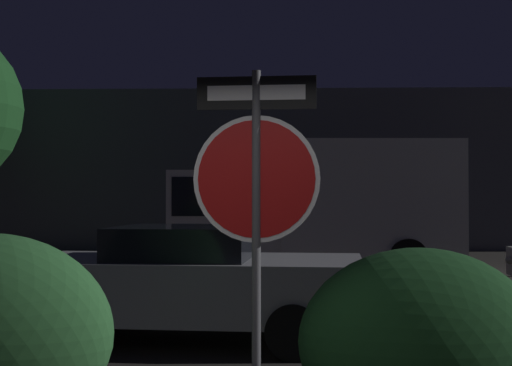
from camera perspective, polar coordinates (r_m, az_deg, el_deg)
The scene contains 6 objects.
road_center_stripe at distance 10.61m, azimuth -1.53°, elevation -10.52°, with size 32.88×0.12×0.01m, color gold.
stop_sign at distance 4.72m, azimuth 0.02°, elevation -0.25°, with size 0.85×0.09×2.57m.
hedge_bush_2 at distance 5.37m, azimuth 12.95°, elevation -12.35°, with size 1.75×1.02×1.37m, color #19421E.
passing_car_2 at distance 8.73m, azimuth -5.11°, elevation -7.83°, with size 4.26×2.28×1.38m.
delivery_truck at distance 16.45m, azimuth 4.65°, elevation -1.62°, with size 6.60×2.53×3.01m.
building_backdrop at distance 25.42m, azimuth -0.81°, elevation 0.90°, with size 25.22×4.71×5.27m, color #4C4C56.
Camera 1 is at (0.57, -3.14, 1.73)m, focal length 50.00 mm.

